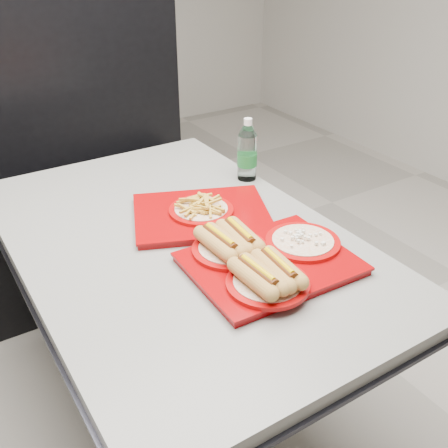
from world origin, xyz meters
TOP-DOWN VIEW (x-y plane):
  - ground at (0.00, 0.00)m, footprint 6.00×6.00m
  - diner_table at (0.00, 0.00)m, footprint 0.92×1.42m
  - booth_bench at (0.00, 1.09)m, footprint 1.30×0.57m
  - tray_near at (0.11, -0.28)m, footprint 0.46×0.39m
  - tray_far at (0.11, 0.05)m, footprint 0.51×0.46m
  - water_bottle at (0.41, 0.23)m, footprint 0.07×0.07m

SIDE VIEW (x-z plane):
  - ground at x=0.00m, z-range 0.00..0.00m
  - booth_bench at x=0.00m, z-range -0.27..1.08m
  - diner_table at x=0.00m, z-range 0.21..0.96m
  - tray_far at x=0.11m, z-range 0.73..0.82m
  - tray_near at x=0.11m, z-range 0.74..0.83m
  - water_bottle at x=0.41m, z-range 0.73..0.96m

